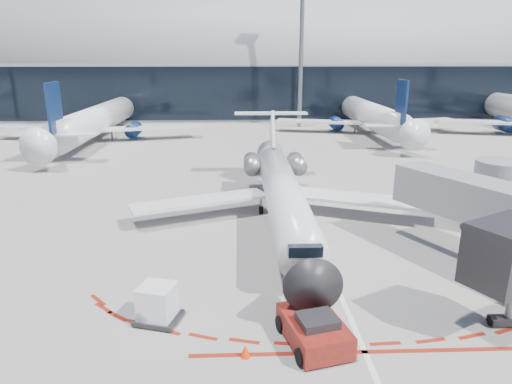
{
  "coord_description": "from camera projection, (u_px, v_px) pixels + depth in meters",
  "views": [
    {
      "loc": [
        -4.91,
        -26.87,
        11.34
      ],
      "look_at": [
        -3.85,
        1.71,
        2.74
      ],
      "focal_mm": 32.0,
      "sensor_mm": 36.0,
      "label": 1
    }
  ],
  "objects": [
    {
      "name": "uld_container",
      "position": [
        158.0,
        304.0,
        20.01
      ],
      "size": [
        2.22,
        2.03,
        1.74
      ],
      "rotation": [
        0.0,
        0.0,
        -0.28
      ],
      "color": "black",
      "rests_on": "ground"
    },
    {
      "name": "apron_stop_bar",
      "position": [
        365.0,
        352.0,
        18.14
      ],
      "size": [
        14.0,
        0.25,
        0.01
      ],
      "primitive_type": "cube",
      "color": "maroon",
      "rests_on": "ground"
    },
    {
      "name": "terminal_building",
      "position": [
        264.0,
        70.0,
        88.87
      ],
      "size": [
        150.0,
        24.15,
        24.0
      ],
      "color": "gray",
      "rests_on": "ground"
    },
    {
      "name": "apron_centerline",
      "position": [
        312.0,
        228.0,
        31.06
      ],
      "size": [
        0.25,
        40.0,
        0.01
      ],
      "primitive_type": "cube",
      "color": "silver",
      "rests_on": "ground"
    },
    {
      "name": "light_mast_centre",
      "position": [
        301.0,
        47.0,
        71.66
      ],
      "size": [
        0.7,
        0.7,
        25.0
      ],
      "primitive_type": "cylinder",
      "color": "slate",
      "rests_on": "ground"
    },
    {
      "name": "regional_jet",
      "position": [
        282.0,
        189.0,
        32.21
      ],
      "size": [
        21.67,
        26.72,
        6.69
      ],
      "color": "silver",
      "rests_on": "ground"
    },
    {
      "name": "bg_airliner_2",
      "position": [
        369.0,
        96.0,
        68.99
      ],
      "size": [
        32.95,
        34.88,
        10.66
      ],
      "primitive_type": null,
      "color": "silver",
      "rests_on": "ground"
    },
    {
      "name": "pushback_tug",
      "position": [
        314.0,
        329.0,
        18.57
      ],
      "size": [
        2.98,
        5.52,
        1.4
      ],
      "rotation": [
        0.0,
        0.0,
        0.25
      ],
      "color": "#5C130D",
      "rests_on": "ground"
    },
    {
      "name": "safety_cone_left",
      "position": [
        245.0,
        351.0,
        17.78
      ],
      "size": [
        0.4,
        0.4,
        0.55
      ],
      "primitive_type": "cone",
      "color": "#FA3105",
      "rests_on": "ground"
    },
    {
      "name": "jet_bridge",
      "position": [
        500.0,
        209.0,
        25.75
      ],
      "size": [
        10.03,
        15.2,
        4.9
      ],
      "color": "gray",
      "rests_on": "ground"
    },
    {
      "name": "bg_airliner_1",
      "position": [
        95.0,
        100.0,
        62.47
      ],
      "size": [
        33.33,
        35.29,
        10.78
      ],
      "primitive_type": null,
      "color": "silver",
      "rests_on": "ground"
    },
    {
      "name": "ground",
      "position": [
        317.0,
        240.0,
        29.15
      ],
      "size": [
        260.0,
        260.0,
        0.0
      ],
      "primitive_type": "plane",
      "color": "slate",
      "rests_on": "ground"
    }
  ]
}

